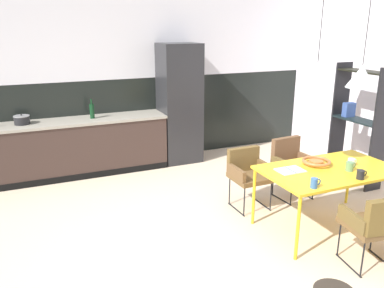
# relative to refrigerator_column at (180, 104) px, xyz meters

# --- Properties ---
(ground_plane) EXTENTS (8.96, 8.96, 0.00)m
(ground_plane) POSITION_rel_refrigerator_column_xyz_m (-0.65, -3.00, -1.02)
(ground_plane) COLOR beige
(back_wall_splashback_dark) EXTENTS (6.89, 0.12, 1.46)m
(back_wall_splashback_dark) POSITION_rel_refrigerator_column_xyz_m (-0.65, 0.36, -0.29)
(back_wall_splashback_dark) COLOR black
(back_wall_splashback_dark) RESTS_ON ground
(back_wall_panel_upper) EXTENTS (6.89, 0.12, 1.46)m
(back_wall_panel_upper) POSITION_rel_refrigerator_column_xyz_m (-0.65, 0.36, 1.17)
(back_wall_panel_upper) COLOR silver
(back_wall_panel_upper) RESTS_ON back_wall_splashback_dark
(kitchen_counter) EXTENTS (3.63, 0.63, 0.90)m
(kitchen_counter) POSITION_rel_refrigerator_column_xyz_m (-2.15, -0.00, -0.57)
(kitchen_counter) COLOR #392924
(kitchen_counter) RESTS_ON ground
(refrigerator_column) EXTENTS (0.67, 0.60, 2.05)m
(refrigerator_column) POSITION_rel_refrigerator_column_xyz_m (0.00, 0.00, 0.00)
(refrigerator_column) COLOR #232326
(refrigerator_column) RESTS_ON ground
(dining_table) EXTENTS (1.57, 0.92, 0.75)m
(dining_table) POSITION_rel_refrigerator_column_xyz_m (0.68, -3.00, -0.32)
(dining_table) COLOR gold
(dining_table) RESTS_ON ground
(armchair_corner_seat) EXTENTS (0.52, 0.51, 0.83)m
(armchair_corner_seat) POSITION_rel_refrigerator_column_xyz_m (0.85, -2.06, -0.50)
(armchair_corner_seat) COLOR brown
(armchair_corner_seat) RESTS_ON ground
(armchair_by_stool) EXTENTS (0.55, 0.54, 0.80)m
(armchair_by_stool) POSITION_rel_refrigerator_column_xyz_m (0.54, -3.84, -0.50)
(armchair_by_stool) COLOR brown
(armchair_by_stool) RESTS_ON ground
(armchair_facing_counter) EXTENTS (0.49, 0.47, 0.78)m
(armchair_facing_counter) POSITION_rel_refrigerator_column_xyz_m (0.13, -2.11, -0.51)
(armchair_facing_counter) COLOR brown
(armchair_facing_counter) RESTS_ON ground
(fruit_bowl) EXTENTS (0.34, 0.34, 0.06)m
(fruit_bowl) POSITION_rel_refrigerator_column_xyz_m (0.62, -2.83, -0.24)
(fruit_bowl) COLOR #B2662D
(fruit_bowl) RESTS_ON dining_table
(open_book) EXTENTS (0.30, 0.22, 0.02)m
(open_book) POSITION_rel_refrigerator_column_xyz_m (0.22, -2.87, -0.27)
(open_book) COLOR white
(open_book) RESTS_ON dining_table
(mug_wide_latte) EXTENTS (0.13, 0.09, 0.10)m
(mug_wide_latte) POSITION_rel_refrigerator_column_xyz_m (0.84, -3.13, -0.22)
(mug_wide_latte) COLOR #5B8456
(mug_wide_latte) RESTS_ON dining_table
(mug_short_terracotta) EXTENTS (0.12, 0.07, 0.11)m
(mug_short_terracotta) POSITION_rel_refrigerator_column_xyz_m (0.14, -3.37, -0.22)
(mug_short_terracotta) COLOR #335B93
(mug_short_terracotta) RESTS_ON dining_table
(mug_white_ceramic) EXTENTS (0.12, 0.08, 0.09)m
(mug_white_ceramic) POSITION_rel_refrigerator_column_xyz_m (0.99, -3.01, -0.23)
(mug_white_ceramic) COLOR white
(mug_white_ceramic) RESTS_ON dining_table
(mug_dark_espresso) EXTENTS (0.13, 0.08, 0.10)m
(mug_dark_espresso) POSITION_rel_refrigerator_column_xyz_m (0.76, -3.37, -0.23)
(mug_dark_espresso) COLOR black
(mug_dark_espresso) RESTS_ON dining_table
(cooking_pot) EXTENTS (0.23, 0.23, 0.16)m
(cooking_pot) POSITION_rel_refrigerator_column_xyz_m (-2.54, 0.03, -0.06)
(cooking_pot) COLOR black
(cooking_pot) RESTS_ON kitchen_counter
(bottle_vinegar_dark) EXTENTS (0.07, 0.07, 0.31)m
(bottle_vinegar_dark) POSITION_rel_refrigerator_column_xyz_m (-1.50, 0.00, 0.00)
(bottle_vinegar_dark) COLOR #0F3319
(bottle_vinegar_dark) RESTS_ON kitchen_counter
(open_shelf_unit) EXTENTS (0.30, 0.84, 1.79)m
(open_shelf_unit) POSITION_rel_refrigerator_column_xyz_m (2.09, -1.98, -0.12)
(open_shelf_unit) COLOR black
(open_shelf_unit) RESTS_ON ground
(pendant_lamp_over_table_near) EXTENTS (0.29, 0.29, 1.20)m
(pendant_lamp_over_table_near) POSITION_rel_refrigerator_column_xyz_m (0.37, -2.99, 0.80)
(pendant_lamp_over_table_near) COLOR black
(pendant_lamp_over_table_far) EXTENTS (0.32, 0.32, 1.21)m
(pendant_lamp_over_table_far) POSITION_rel_refrigerator_column_xyz_m (1.00, -2.99, 0.77)
(pendant_lamp_over_table_far) COLOR black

